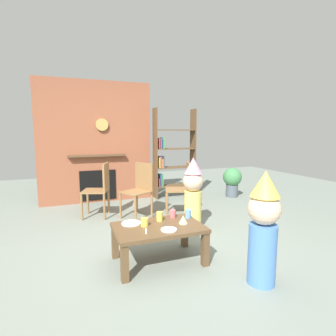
{
  "coord_description": "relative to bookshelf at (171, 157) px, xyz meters",
  "views": [
    {
      "loc": [
        -1.11,
        -2.87,
        1.4
      ],
      "look_at": [
        0.15,
        0.4,
        0.93
      ],
      "focal_mm": 28.34,
      "sensor_mm": 36.0,
      "label": 1
    }
  ],
  "objects": [
    {
      "name": "ground_plane",
      "position": [
        -1.0,
        -2.4,
        -0.88
      ],
      "size": [
        12.0,
        12.0,
        0.0
      ],
      "primitive_type": "plane",
      "color": "gray"
    },
    {
      "name": "brick_fireplace_feature",
      "position": [
        -1.54,
        0.2,
        0.31
      ],
      "size": [
        2.2,
        0.28,
        2.4
      ],
      "color": "#935138",
      "rests_on": "ground_plane"
    },
    {
      "name": "bookshelf",
      "position": [
        0.0,
        0.0,
        0.0
      ],
      "size": [
        0.9,
        0.28,
        1.9
      ],
      "color": "brown",
      "rests_on": "ground_plane"
    },
    {
      "name": "coffee_table",
      "position": [
        -1.22,
        -2.68,
        -0.54
      ],
      "size": [
        0.95,
        0.61,
        0.4
      ],
      "color": "brown",
      "rests_on": "ground_plane"
    },
    {
      "name": "paper_cup_near_left",
      "position": [
        -0.97,
        -2.47,
        -0.43
      ],
      "size": [
        0.07,
        0.07,
        0.09
      ],
      "primitive_type": "cylinder",
      "color": "#E5666B",
      "rests_on": "coffee_table"
    },
    {
      "name": "paper_cup_near_right",
      "position": [
        -1.15,
        -2.53,
        -0.42
      ],
      "size": [
        0.07,
        0.07,
        0.11
      ],
      "primitive_type": "cylinder",
      "color": "#F2CC4C",
      "rests_on": "coffee_table"
    },
    {
      "name": "paper_cup_center",
      "position": [
        -1.36,
        -2.63,
        -0.43
      ],
      "size": [
        0.08,
        0.08,
        0.09
      ],
      "primitive_type": "cylinder",
      "color": "#F2CC4C",
      "rests_on": "coffee_table"
    },
    {
      "name": "paper_cup_far_left",
      "position": [
        -0.81,
        -2.55,
        -0.42
      ],
      "size": [
        0.07,
        0.07,
        0.1
      ],
      "primitive_type": "cylinder",
      "color": "#669EE0",
      "rests_on": "coffee_table"
    },
    {
      "name": "paper_plate_front",
      "position": [
        -1.47,
        -2.5,
        -0.47
      ],
      "size": [
        0.22,
        0.22,
        0.01
      ],
      "primitive_type": "cylinder",
      "color": "white",
      "rests_on": "coffee_table"
    },
    {
      "name": "paper_plate_rear",
      "position": [
        -1.16,
        -2.83,
        -0.47
      ],
      "size": [
        0.17,
        0.17,
        0.01
      ],
      "primitive_type": "cylinder",
      "color": "white",
      "rests_on": "coffee_table"
    },
    {
      "name": "birthday_cake_slice",
      "position": [
        -0.93,
        -2.7,
        -0.43
      ],
      "size": [
        0.1,
        0.1,
        0.09
      ],
      "primitive_type": "cone",
      "color": "#EAC68C",
      "rests_on": "coffee_table"
    },
    {
      "name": "table_fork",
      "position": [
        -1.38,
        -2.78,
        -0.47
      ],
      "size": [
        0.06,
        0.15,
        0.01
      ],
      "primitive_type": "cube",
      "rotation": [
        0.0,
        0.0,
        1.3
      ],
      "color": "silver",
      "rests_on": "coffee_table"
    },
    {
      "name": "child_with_cone_hat",
      "position": [
        -0.46,
        -3.41,
        -0.32
      ],
      "size": [
        0.29,
        0.29,
        1.06
      ],
      "rotation": [
        0.0,
        0.0,
        2.37
      ],
      "color": "#4C7FC6",
      "rests_on": "ground_plane"
    },
    {
      "name": "child_in_pink",
      "position": [
        -0.42,
        -1.9,
        -0.33
      ],
      "size": [
        0.29,
        0.29,
        1.04
      ],
      "rotation": [
        0.0,
        0.0,
        -2.37
      ],
      "color": "#E0CC66",
      "rests_on": "ground_plane"
    },
    {
      "name": "dining_chair_left",
      "position": [
        -1.6,
        -0.86,
        -0.37
      ],
      "size": [
        0.51,
        0.51,
        0.9
      ],
      "rotation": [
        0.0,
        0.0,
        2.8
      ],
      "color": "olive",
      "rests_on": "ground_plane"
    },
    {
      "name": "dining_chair_middle",
      "position": [
        -1.0,
        -1.1,
        -0.37
      ],
      "size": [
        0.54,
        0.54,
        0.9
      ],
      "rotation": [
        0.0,
        0.0,
        3.64
      ],
      "color": "olive",
      "rests_on": "ground_plane"
    },
    {
      "name": "dining_chair_right",
      "position": [
        -0.29,
        -1.26,
        -0.37
      ],
      "size": [
        0.51,
        0.51,
        0.9
      ],
      "rotation": [
        0.0,
        0.0,
        2.81
      ],
      "color": "olive",
      "rests_on": "ground_plane"
    },
    {
      "name": "potted_plant_tall",
      "position": [
        1.24,
        -0.47,
        -0.5
      ],
      "size": [
        0.4,
        0.4,
        0.64
      ],
      "color": "#4C5660",
      "rests_on": "ground_plane"
    }
  ]
}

